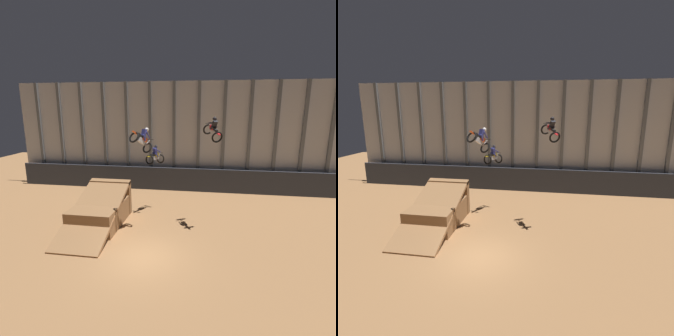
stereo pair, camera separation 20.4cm
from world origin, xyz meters
The scene contains 7 objects.
ground_plane centered at (0.00, 0.00, 0.00)m, with size 60.00×60.00×0.00m, color #996B42.
arena_back_wall centered at (0.00, 12.89, 5.17)m, with size 32.00×0.40×10.34m.
lower_barrier centered at (0.00, 12.00, 1.13)m, with size 31.36×0.20×2.25m.
dirt_ramp centered at (-3.96, 3.91, 0.90)m, with size 3.09×6.53×2.72m.
rider_bike_left_air centered at (-0.78, 3.38, 6.01)m, with size 1.45×1.81×1.67m.
rider_bike_center_air centered at (-0.67, 6.82, 4.32)m, with size 1.32×1.76×1.51m.
rider_bike_right_air centered at (3.55, 4.63, 6.55)m, with size 1.36×1.86×1.63m.
Camera 1 is at (3.26, -12.36, 7.93)m, focal length 28.00 mm.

